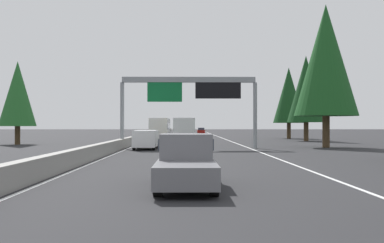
% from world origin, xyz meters
% --- Properties ---
extents(ground_plane, '(320.00, 320.00, 0.00)m').
position_xyz_m(ground_plane, '(60.00, 0.00, 0.00)').
color(ground_plane, '#262628').
extents(median_barrier, '(180.00, 0.56, 0.90)m').
position_xyz_m(median_barrier, '(80.00, 0.30, 0.45)').
color(median_barrier, gray).
rests_on(median_barrier, ground).
extents(shoulder_stripe_right, '(160.00, 0.16, 0.01)m').
position_xyz_m(shoulder_stripe_right, '(70.00, -11.52, 0.01)').
color(shoulder_stripe_right, silver).
rests_on(shoulder_stripe_right, ground).
extents(shoulder_stripe_median, '(160.00, 0.16, 0.01)m').
position_xyz_m(shoulder_stripe_median, '(70.00, -0.25, 0.01)').
color(shoulder_stripe_median, silver).
rests_on(shoulder_stripe_median, ground).
extents(sign_gantry_overhead, '(0.50, 12.68, 6.62)m').
position_xyz_m(sign_gantry_overhead, '(37.62, -6.03, 5.26)').
color(sign_gantry_overhead, gray).
rests_on(sign_gantry_overhead, ground).
extents(pickup_distant_a, '(5.60, 2.00, 1.86)m').
position_xyz_m(pickup_distant_a, '(10.93, -5.62, 0.91)').
color(pickup_distant_a, slate).
rests_on(pickup_distant_a, ground).
extents(minivan_far_left, '(5.00, 1.95, 1.69)m').
position_xyz_m(minivan_far_left, '(36.26, -2.00, 0.95)').
color(minivan_far_left, white).
rests_on(minivan_far_left, ground).
extents(box_truck_far_center, '(8.50, 2.40, 2.95)m').
position_xyz_m(box_truck_far_center, '(49.38, -5.38, 1.61)').
color(box_truck_far_center, white).
rests_on(box_truck_far_center, ground).
extents(sedan_near_center, '(4.40, 1.80, 1.47)m').
position_xyz_m(sedan_near_center, '(107.57, -9.21, 0.68)').
color(sedan_near_center, maroon).
rests_on(sedan_near_center, ground).
extents(sedan_near_right, '(4.40, 1.80, 1.47)m').
position_xyz_m(sedan_near_right, '(64.92, -5.59, 0.68)').
color(sedan_near_right, black).
rests_on(sedan_near_right, ground).
extents(bus_mid_right, '(11.50, 2.55, 3.10)m').
position_xyz_m(bus_mid_right, '(62.76, -1.83, 1.72)').
color(bus_mid_right, white).
rests_on(bus_mid_right, ground).
extents(sedan_far_right, '(4.40, 1.80, 1.47)m').
position_xyz_m(sedan_far_right, '(99.04, -5.33, 0.68)').
color(sedan_far_right, slate).
rests_on(sedan_far_right, ground).
extents(conifer_right_near, '(6.10, 6.10, 13.86)m').
position_xyz_m(conifer_right_near, '(39.32, -19.13, 8.43)').
color(conifer_right_near, '#4C3823').
rests_on(conifer_right_near, ground).
extents(conifer_right_mid, '(5.08, 5.08, 11.55)m').
position_xyz_m(conifer_right_mid, '(57.35, -21.83, 7.02)').
color(conifer_right_mid, '#4C3823').
rests_on(conifer_right_mid, ground).
extents(conifer_right_far, '(4.98, 4.98, 11.33)m').
position_xyz_m(conifer_right_far, '(68.63, -21.98, 6.88)').
color(conifer_right_far, '#4C3823').
rests_on(conifer_right_far, ground).
extents(conifer_left_near, '(4.08, 4.08, 9.28)m').
position_xyz_m(conifer_left_near, '(46.59, 13.15, 5.64)').
color(conifer_left_near, '#4C3823').
rests_on(conifer_left_near, ground).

